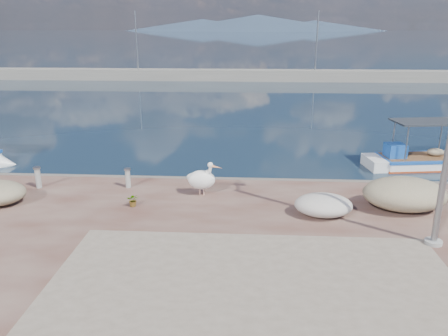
% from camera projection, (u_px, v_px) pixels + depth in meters
% --- Properties ---
extents(ground, '(1400.00, 1400.00, 0.00)m').
position_uv_depth(ground, '(215.00, 259.00, 11.49)').
color(ground, '#162635').
rests_on(ground, ground).
extents(quay_patch, '(9.00, 7.00, 0.01)m').
position_uv_depth(quay_patch, '(255.00, 317.00, 8.43)').
color(quay_patch, gray).
rests_on(quay_patch, quay).
extents(breakwater, '(120.00, 2.20, 7.50)m').
position_uv_depth(breakwater, '(243.00, 75.00, 49.27)').
color(breakwater, gray).
rests_on(breakwater, ground).
extents(mountains, '(370.00, 280.00, 22.00)m').
position_uv_depth(mountains, '(254.00, 24.00, 625.35)').
color(mountains, '#28384C').
rests_on(mountains, ground).
extents(boat_right, '(5.11, 2.29, 2.37)m').
position_uv_depth(boat_right, '(420.00, 163.00, 19.01)').
color(boat_right, white).
rests_on(boat_right, ground).
extents(pelican, '(1.23, 0.82, 1.17)m').
position_uv_depth(pelican, '(202.00, 179.00, 14.36)').
color(pelican, tan).
rests_on(pelican, quay).
extents(bollard_near, '(0.23, 0.23, 0.70)m').
position_uv_depth(bollard_near, '(128.00, 177.00, 15.09)').
color(bollard_near, gray).
rests_on(bollard_near, quay).
extents(bollard_far, '(0.25, 0.25, 0.75)m').
position_uv_depth(bollard_far, '(38.00, 176.00, 15.06)').
color(bollard_far, gray).
rests_on(bollard_far, quay).
extents(potted_plant, '(0.41, 0.37, 0.41)m').
position_uv_depth(potted_plant, '(133.00, 200.00, 13.55)').
color(potted_plant, '#33722D').
rests_on(potted_plant, quay).
extents(net_pile_c, '(2.51, 1.79, 0.99)m').
position_uv_depth(net_pile_c, '(405.00, 194.00, 13.25)').
color(net_pile_c, tan).
rests_on(net_pile_c, quay).
extents(net_pile_d, '(1.70, 1.28, 0.64)m').
position_uv_depth(net_pile_d, '(323.00, 205.00, 12.88)').
color(net_pile_d, beige).
rests_on(net_pile_d, quay).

